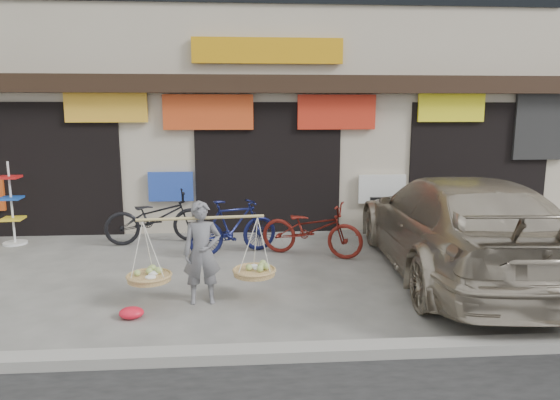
{
  "coord_description": "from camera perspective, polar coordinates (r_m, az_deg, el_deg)",
  "views": [
    {
      "loc": [
        -0.5,
        -6.8,
        2.54
      ],
      "look_at": [
        0.06,
        0.9,
        1.15
      ],
      "focal_mm": 32.0,
      "sensor_mm": 36.0,
      "label": 1
    }
  ],
  "objects": [
    {
      "name": "ground",
      "position": [
        7.27,
        0.04,
        -10.21
      ],
      "size": [
        70.0,
        70.0,
        0.0
      ],
      "primitive_type": "plane",
      "color": "slate",
      "rests_on": "ground"
    },
    {
      "name": "kerb",
      "position": [
        5.42,
        1.65,
        -17.0
      ],
      "size": [
        70.0,
        0.25,
        0.12
      ],
      "primitive_type": "cube",
      "color": "gray",
      "rests_on": "ground"
    },
    {
      "name": "shophouse_block",
      "position": [
        13.25,
        -2.04,
        14.16
      ],
      "size": [
        14.0,
        6.32,
        7.0
      ],
      "color": "#BDB199",
      "rests_on": "ground"
    },
    {
      "name": "street_vendor",
      "position": [
        6.71,
        -8.88,
        -6.52
      ],
      "size": [
        1.94,
        0.69,
        1.37
      ],
      "rotation": [
        0.0,
        0.0,
        0.09
      ],
      "color": "slate",
      "rests_on": "ground"
    },
    {
      "name": "bike_0",
      "position": [
        9.89,
        -13.95,
        -1.93
      ],
      "size": [
        2.03,
        1.06,
        1.01
      ],
      "primitive_type": "imported",
      "rotation": [
        0.0,
        0.0,
        1.78
      ],
      "color": "black",
      "rests_on": "ground"
    },
    {
      "name": "bike_1",
      "position": [
        8.93,
        -5.37,
        -3.06
      ],
      "size": [
        1.71,
        1.02,
        0.99
      ],
      "primitive_type": "imported",
      "rotation": [
        0.0,
        0.0,
        1.93
      ],
      "color": "#111540",
      "rests_on": "ground"
    },
    {
      "name": "bike_2",
      "position": [
        8.8,
        3.63,
        -3.33
      ],
      "size": [
        1.93,
        1.31,
        0.96
      ],
      "primitive_type": "imported",
      "rotation": [
        0.0,
        0.0,
        1.16
      ],
      "color": "maroon",
      "rests_on": "ground"
    },
    {
      "name": "suv",
      "position": [
        8.22,
        19.46,
        -2.74
      ],
      "size": [
        2.5,
        5.5,
        1.56
      ],
      "rotation": [
        0.0,
        0.0,
        3.08
      ],
      "color": "#AA9E89",
      "rests_on": "ground"
    },
    {
      "name": "display_rack",
      "position": [
        10.77,
        -28.28,
        -1.15
      ],
      "size": [
        0.44,
        0.44,
        1.6
      ],
      "rotation": [
        0.0,
        0.0,
        0.08
      ],
      "color": "silver",
      "rests_on": "ground"
    },
    {
      "name": "red_bag",
      "position": [
        6.59,
        -16.62,
        -12.25
      ],
      "size": [
        0.31,
        0.25,
        0.14
      ],
      "primitive_type": "ellipsoid",
      "color": "red",
      "rests_on": "ground"
    }
  ]
}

